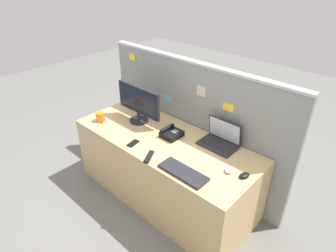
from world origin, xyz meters
TOP-DOWN VIEW (x-y plane):
  - ground_plane at (0.00, 0.00)m, footprint 10.00×10.00m
  - desk at (0.00, 0.00)m, footprint 1.88×0.77m
  - cubicle_divider at (-0.00, 0.43)m, footprint 2.22×0.08m
  - desktop_monitor at (-0.44, 0.07)m, footprint 0.58×0.20m
  - laptop at (0.44, 0.29)m, footprint 0.34×0.24m
  - desk_phone at (0.02, 0.08)m, footprint 0.17×0.19m
  - keyboard_main at (0.46, -0.27)m, footprint 0.42×0.16m
  - computer_mouse_right_hand at (0.85, 0.02)m, footprint 0.08×0.11m
  - computer_mouse_left_hand at (0.72, -0.00)m, footprint 0.09×0.11m
  - pen_cup at (-0.76, 0.28)m, footprint 0.07×0.07m
  - cell_phone_black_slab at (-0.16, -0.26)m, footprint 0.08×0.13m
  - tv_remote at (0.11, -0.31)m, footprint 0.12×0.17m
  - coffee_mug at (-0.74, -0.21)m, footprint 0.13×0.09m

SIDE VIEW (x-z plane):
  - ground_plane at x=0.00m, z-range 0.00..0.00m
  - desk at x=0.00m, z-range 0.00..0.72m
  - cubicle_divider at x=0.00m, z-range 0.00..1.38m
  - cell_phone_black_slab at x=-0.16m, z-range 0.72..0.73m
  - tv_remote at x=0.11m, z-range 0.72..0.74m
  - keyboard_main at x=0.46m, z-range 0.72..0.74m
  - computer_mouse_right_hand at x=0.85m, z-range 0.72..0.75m
  - computer_mouse_left_hand at x=0.72m, z-range 0.72..0.75m
  - desk_phone at x=0.02m, z-range 0.70..0.79m
  - coffee_mug at x=-0.74m, z-range 0.72..0.82m
  - pen_cup at x=-0.76m, z-range 0.67..0.86m
  - laptop at x=0.44m, z-range 0.66..0.90m
  - desktop_monitor at x=-0.44m, z-range 0.74..1.13m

